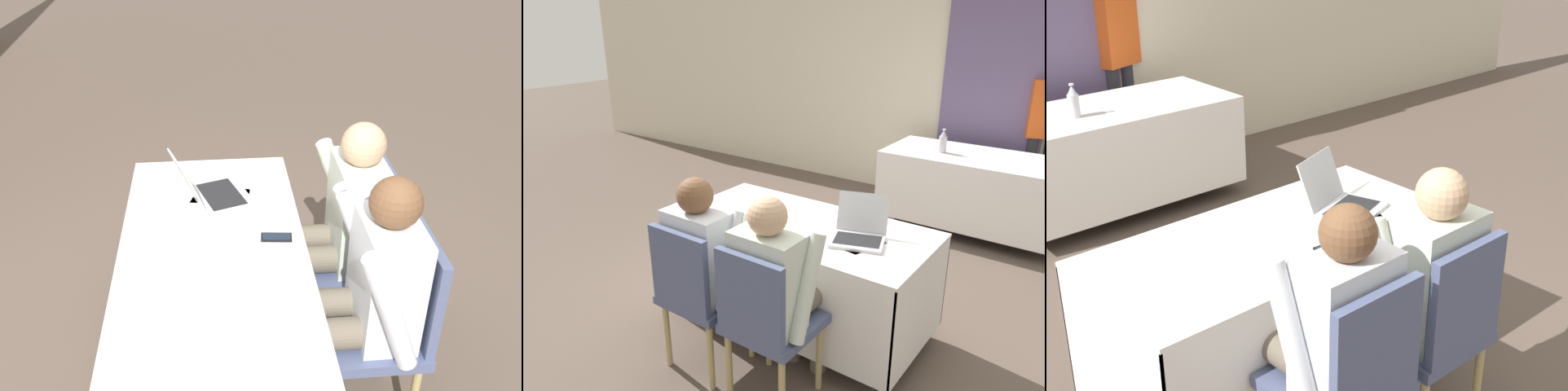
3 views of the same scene
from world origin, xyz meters
TOP-DOWN VIEW (x-y plane):
  - ground_plane at (0.00, 0.00)m, footprint 24.00×24.00m
  - wall_back at (0.00, 2.99)m, footprint 12.00×0.06m
  - curtain_panel at (0.32, 2.93)m, footprint 1.02×0.04m
  - conference_table_near at (0.00, 0.00)m, footprint 1.63×0.79m
  - conference_table_far at (0.42, 2.26)m, footprint 1.63×0.79m
  - laptop at (0.40, -0.00)m, footprint 0.39×0.41m
  - cell_phone at (0.05, -0.28)m, footprint 0.07×0.14m
  - paper_beside_laptop at (0.46, -0.04)m, footprint 0.25×0.32m
  - paper_centre_table at (-0.09, 0.18)m, footprint 0.22×0.30m
  - paper_left_edge at (0.41, -0.06)m, footprint 0.29×0.34m
  - water_bottle at (0.12, 2.18)m, footprint 0.07×0.07m
  - chair_near_left at (-0.24, -0.70)m, footprint 0.44×0.44m
  - chair_near_right at (0.24, -0.70)m, footprint 0.44×0.44m
  - person_checkered_shirt at (-0.24, -0.60)m, footprint 0.50×0.52m
  - person_white_shirt at (0.24, -0.60)m, footprint 0.50×0.52m
  - person_red_shirt at (0.84, 2.96)m, footprint 0.39×0.31m

SIDE VIEW (x-z plane):
  - ground_plane at x=0.00m, z-range 0.00..0.00m
  - chair_near_left at x=-0.24m, z-range 0.06..0.99m
  - chair_near_right at x=0.24m, z-range 0.06..0.99m
  - conference_table_near at x=0.00m, z-range 0.19..0.94m
  - conference_table_far at x=0.42m, z-range 0.19..0.94m
  - person_checkered_shirt at x=-0.24m, z-range 0.09..1.27m
  - person_white_shirt at x=0.24m, z-range 0.09..1.27m
  - paper_beside_laptop at x=0.46m, z-range 0.75..0.75m
  - paper_centre_table at x=-0.09m, z-range 0.75..0.75m
  - paper_left_edge at x=0.41m, z-range 0.75..0.75m
  - cell_phone at x=0.05m, z-range 0.75..0.76m
  - laptop at x=0.40m, z-range 0.68..0.92m
  - water_bottle at x=0.12m, z-range 0.74..0.96m
  - person_red_shirt at x=0.84m, z-range 0.12..1.71m
  - curtain_panel at x=0.32m, z-range 0.00..2.65m
  - wall_back at x=0.00m, z-range 0.00..2.70m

